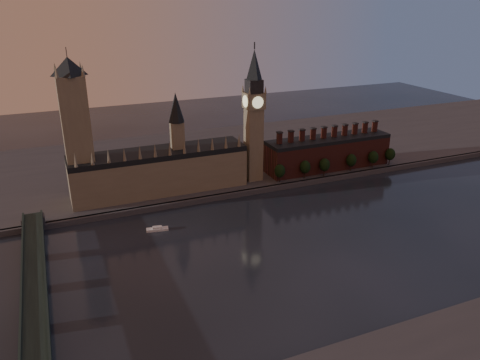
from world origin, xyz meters
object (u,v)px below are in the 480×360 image
object	(u,v)px
westminster_bridge	(35,300)
river_boat	(157,229)
victoria_tower	(76,128)
big_ben	(254,115)

from	to	relation	value
westminster_bridge	river_boat	bearing A→B (deg)	40.01
victoria_tower	big_ben	world-z (taller)	victoria_tower
big_ben	victoria_tower	bearing A→B (deg)	177.80
victoria_tower	river_boat	world-z (taller)	victoria_tower
victoria_tower	big_ben	size ratio (longest dim) A/B	1.01
victoria_tower	big_ben	xyz separation A→B (m)	(130.00, -5.00, -2.26)
big_ben	westminster_bridge	distance (m)	205.83
big_ben	river_boat	distance (m)	118.61
river_boat	victoria_tower	bearing A→B (deg)	135.12
victoria_tower	big_ben	bearing A→B (deg)	-2.20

